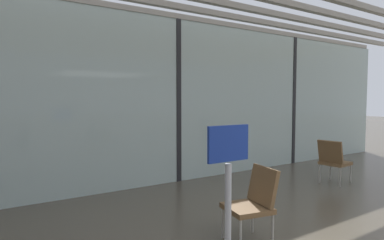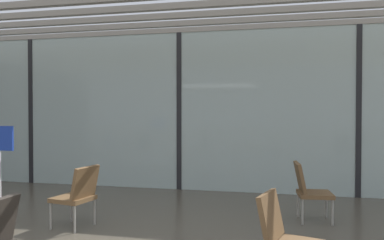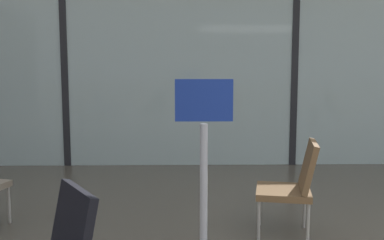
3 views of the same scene
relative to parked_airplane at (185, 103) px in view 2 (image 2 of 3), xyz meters
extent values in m
cube|color=#A3B7B2|center=(0.91, -4.24, -0.26)|extent=(14.00, 0.08, 3.27)
cube|color=black|center=(-2.59, -4.24, -0.26)|extent=(0.10, 0.12, 3.27)
cube|color=black|center=(0.91, -4.24, -0.26)|extent=(0.10, 0.12, 3.27)
cube|color=black|center=(4.41, -4.24, -0.26)|extent=(0.10, 0.12, 3.27)
cube|color=gray|center=(0.91, -6.04, 1.43)|extent=(13.72, 0.12, 0.10)
cube|color=gray|center=(0.91, -5.44, 1.43)|extent=(13.72, 0.12, 0.10)
cube|color=gray|center=(0.91, -4.84, 1.43)|extent=(13.72, 0.12, 0.10)
cube|color=gray|center=(0.91, -4.24, 1.43)|extent=(13.72, 0.12, 0.10)
ellipsoid|color=silver|center=(0.28, 0.00, 0.00)|extent=(11.53, 3.79, 3.79)
sphere|color=#9D9DA0|center=(-5.03, 0.00, 0.00)|extent=(2.09, 2.09, 2.09)
sphere|color=black|center=(-2.90, -1.74, 0.28)|extent=(0.28, 0.28, 0.28)
sphere|color=black|center=(-2.00, -1.74, 0.28)|extent=(0.28, 0.28, 0.28)
sphere|color=black|center=(-1.10, -1.74, 0.28)|extent=(0.28, 0.28, 0.28)
sphere|color=black|center=(-0.20, -1.74, 0.28)|extent=(0.28, 0.28, 0.28)
sphere|color=black|center=(0.70, -1.74, 0.28)|extent=(0.28, 0.28, 0.28)
sphere|color=black|center=(1.60, -1.74, 0.28)|extent=(0.28, 0.28, 0.28)
cube|color=brown|center=(0.11, -7.16, -1.50)|extent=(0.56, 0.56, 0.06)
cube|color=brown|center=(0.32, -7.20, -1.25)|extent=(0.23, 0.50, 0.44)
cylinder|color=gray|center=(-0.06, -6.91, -1.71)|extent=(0.03, 0.03, 0.37)
cylinder|color=gray|center=(-0.14, -7.33, -1.71)|extent=(0.03, 0.03, 0.37)
cylinder|color=gray|center=(0.36, -7.00, -1.71)|extent=(0.03, 0.03, 0.37)
cylinder|color=gray|center=(0.28, -7.41, -1.71)|extent=(0.03, 0.03, 0.37)
cube|color=brown|center=(2.86, -8.41, -1.25)|extent=(0.26, 0.50, 0.44)
cube|color=brown|center=(3.46, -6.11, -1.50)|extent=(0.53, 0.53, 0.06)
cube|color=brown|center=(3.25, -6.13, -1.25)|extent=(0.19, 0.49, 0.44)
cylinder|color=gray|center=(3.69, -6.30, -1.71)|extent=(0.03, 0.03, 0.37)
cylinder|color=gray|center=(3.65, -5.88, -1.71)|extent=(0.03, 0.03, 0.37)
cylinder|color=gray|center=(3.27, -6.34, -1.71)|extent=(0.03, 0.03, 0.37)
cylinder|color=gray|center=(3.23, -5.92, -1.71)|extent=(0.03, 0.03, 0.37)
camera|label=1|loc=(-2.46, -9.92, -0.23)|focal=30.43mm
camera|label=2|loc=(2.93, -12.06, -0.27)|focal=36.11mm
camera|label=3|loc=(-0.79, -11.06, -0.35)|focal=41.46mm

